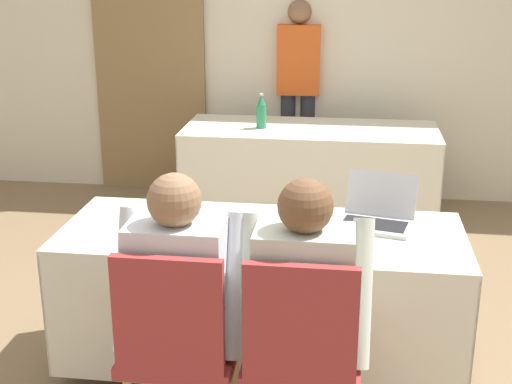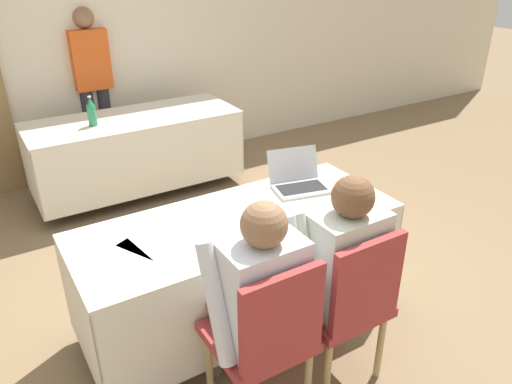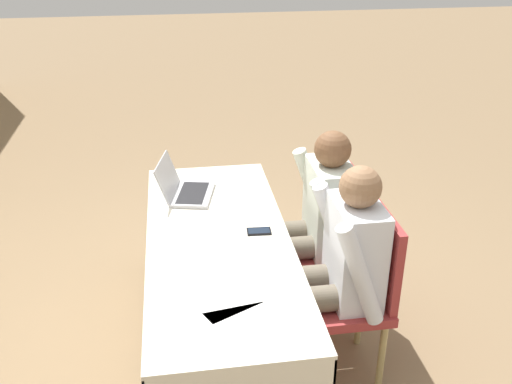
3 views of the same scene
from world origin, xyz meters
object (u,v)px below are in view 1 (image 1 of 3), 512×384
Objects in this scene: person_checkered_shirt at (183,293)px; person_white_shirt at (304,300)px; chair_near_left at (178,343)px; laptop at (376,216)px; water_bottle at (261,113)px; person_red_shirt at (298,86)px; chair_near_right at (302,352)px; cell_phone at (263,248)px.

person_checkered_shirt and person_white_shirt have the same top height.
chair_near_left is 0.78× the size of person_white_shirt.
water_bottle reaches higher than laptop.
person_white_shirt is at bearing -87.32° from person_red_shirt.
water_bottle is (-0.78, 1.87, 0.07)m from laptop.
person_white_shirt is at bearing -90.00° from chair_near_right.
laptop is at bearing -132.78° from chair_near_left.
person_red_shirt reaches higher than chair_near_left.
chair_near_right is at bearing -96.48° from laptop.
person_red_shirt is at bearing -93.16° from chair_near_left.
person_red_shirt is (-0.08, 2.94, 0.18)m from cell_phone.
cell_phone is at bearing -90.66° from person_red_shirt.
cell_phone is at bearing -127.53° from person_checkered_shirt.
person_red_shirt is (-0.28, 3.39, 0.40)m from chair_near_right.
water_bottle is 2.70m from chair_near_left.
chair_near_left is 0.19m from person_checkered_shirt.
laptop reaches higher than cell_phone.
water_bottle reaches higher than chair_near_right.
person_white_shirt is (0.47, 0.00, 0.00)m from person_checkered_shirt.
person_red_shirt is (0.19, 3.29, 0.24)m from person_checkered_shirt.
person_checkered_shirt is (-0.00, 0.10, 0.16)m from chair_near_left.
chair_near_left is (-0.27, -0.46, -0.22)m from cell_phone.
cell_phone is at bearing -82.52° from water_bottle.
person_checkered_shirt is at bearing -124.07° from laptop.
water_bottle is 0.27× the size of chair_near_left.
water_bottle is 0.21× the size of person_checkered_shirt.
chair_near_left is at bearing -95.42° from person_red_shirt.
cell_phone is 0.57m from chair_near_left.
person_checkered_shirt is (-0.27, -0.35, -0.06)m from cell_phone.
person_checkered_shirt is 1.00× the size of person_white_shirt.
cell_phone is 0.11× the size of person_white_shirt.
person_red_shirt is at bearing -93.26° from person_checkered_shirt.
water_bottle is at bearing -89.52° from chair_near_left.
chair_near_left is at bearing -117.44° from cell_phone.
person_white_shirt reaches higher than chair_near_right.
chair_near_right is 3.43m from person_red_shirt.
water_bottle is 2.58m from person_checkered_shirt.
chair_near_right is 0.58× the size of person_red_shirt.
person_white_shirt is at bearing -79.14° from water_bottle.
chair_near_right is at bearing 167.56° from person_checkered_shirt.
water_bottle is at bearing 125.22° from laptop.
laptop reaches higher than chair_near_left.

